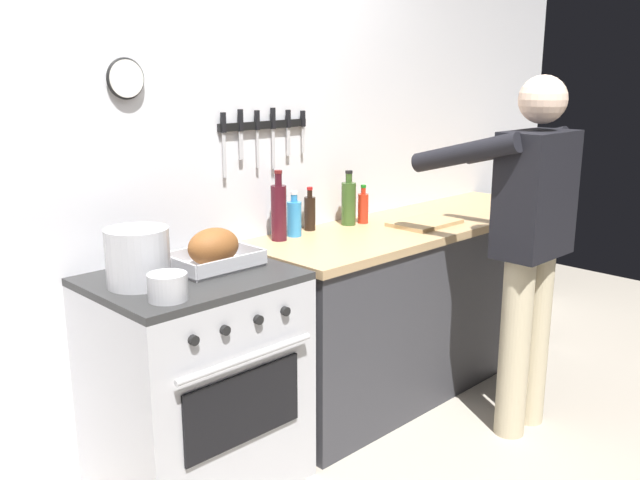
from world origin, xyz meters
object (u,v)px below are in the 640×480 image
Objects in this scene: person_cook at (528,234)px; cutting_board at (425,223)px; saucepan at (168,287)px; bottle_olive_oil at (349,202)px; bottle_hot_sauce at (363,207)px; stove at (196,381)px; bottle_wine_red at (279,211)px; bottle_soy_sauce at (310,212)px; bottle_dish_soap at (294,218)px; roasting_pan at (214,251)px; stock_pot at (138,257)px.

person_cook is 4.61× the size of cutting_board.
person_cook is 11.94× the size of saucepan.
bottle_olive_oil reaches higher than bottle_hot_sauce.
stove is 2.72× the size of bottle_wine_red.
bottle_wine_red is at bearing 48.10° from person_cook.
bottle_soy_sauce is 0.24m from bottle_olive_oil.
stove is at bearing 176.62° from cutting_board.
person_cook is at bearing -54.12° from bottle_dish_soap.
bottle_hot_sauce reaches higher than saucepan.
saucepan is (-0.23, -0.20, 0.50)m from stove.
roasting_pan reaches higher than cutting_board.
bottle_dish_soap is at bearing 175.85° from bottle_hot_sauce.
bottle_dish_soap reaches higher than saucepan.
person_cook reaches higher than bottle_dish_soap.
bottle_dish_soap is 0.37m from bottle_olive_oil.
bottle_olive_oil is at bearing 0.27° from bottle_wine_red.
bottle_wine_red is 0.56m from bottle_hot_sauce.
saucepan is at bearing -94.16° from stock_pot.
bottle_soy_sauce is (-0.50, 0.92, 0.04)m from person_cook.
bottle_hot_sauce reaches higher than stove.
roasting_pan is 1.07m from bottle_hot_sauce.
stock_pot is 1.17× the size of bottle_hot_sauce.
roasting_pan reaches higher than saucepan.
stove is 3.83× the size of stock_pot.
saucepan is 0.42× the size of bottle_wine_red.
cutting_board is at bearing -51.49° from bottle_hot_sauce.
saucepan is 1.62m from cutting_board.
person_cook reaches higher than stock_pot.
roasting_pan is 1.07× the size of bottle_wine_red.
bottle_hot_sauce is at bearing 128.51° from cutting_board.
cutting_board is 0.72m from bottle_dish_soap.
person_cook is 0.87m from bottle_hot_sauce.
cutting_board is at bearing -4.73° from roasting_pan.
saucepan is at bearing -175.89° from cutting_board.
person_cook is 1.73m from stock_pot.
bottle_dish_soap is 0.46m from bottle_hot_sauce.
bottle_soy_sauce is at bearing 35.82° from person_cook.
bottle_olive_oil is (0.37, -0.01, 0.03)m from bottle_dish_soap.
person_cook is 7.06× the size of stock_pot.
saucepan is 0.39× the size of cutting_board.
stove is 0.54m from roasting_pan.
bottle_wine_red reaches higher than saucepan.
bottle_hot_sauce is at bearing -13.39° from bottle_soy_sauce.
bottle_soy_sauce is at bearing 16.29° from bottle_dish_soap.
bottle_soy_sauce is at bearing 147.59° from cutting_board.
stock_pot is at bearing -168.60° from bottle_wine_red.
bottle_wine_red reaches higher than bottle_dish_soap.
stock_pot is 0.23m from saucepan.
stove is 3.19× the size of bottle_olive_oil.
stock_pot is 1.60m from cutting_board.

